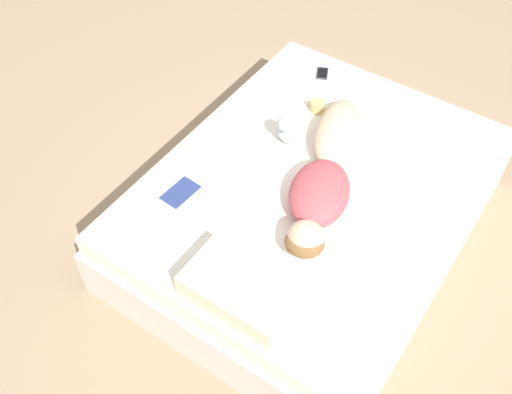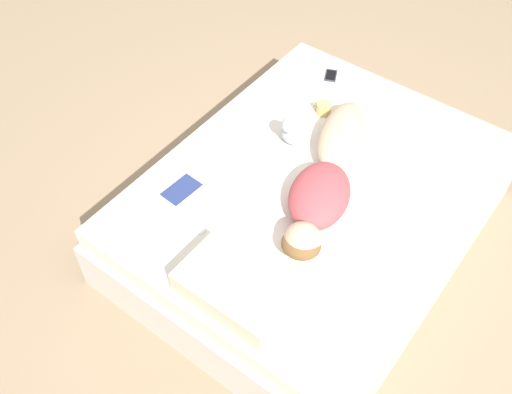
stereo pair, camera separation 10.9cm
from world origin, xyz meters
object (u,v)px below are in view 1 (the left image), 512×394
Objects in this scene: person at (324,176)px; cell_phone at (322,73)px; open_magazine at (193,201)px; coffee_mug at (317,106)px.

person reaches higher than cell_phone.
person is at bearing -133.34° from open_magazine.
cell_phone is at bearing -77.80° from person.
open_magazine is (0.55, 0.51, -0.09)m from person.
coffee_mug is 0.85× the size of cell_phone.
open_magazine is 3.44× the size of coffee_mug.
coffee_mug is (-0.18, -1.07, 0.04)m from open_magazine.
person is 0.67m from coffee_mug.
person is 1.06m from cell_phone.
person is 10.01× the size of coffee_mug.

